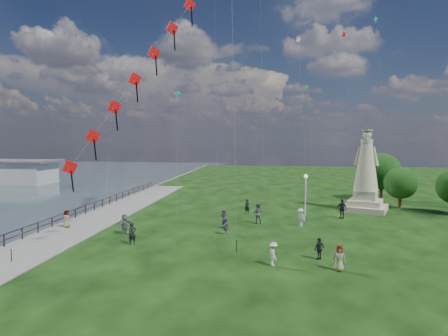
# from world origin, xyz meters

# --- Properties ---
(waterfront) EXTENTS (200.00, 200.00, 1.51)m
(waterfront) POSITION_xyz_m (-15.24, 8.99, -0.06)
(waterfront) COLOR #31404A
(waterfront) RESTS_ON ground
(statue) EXTENTS (5.67, 5.67, 8.89)m
(statue) POSITION_xyz_m (13.20, 19.94, 3.36)
(statue) COLOR tan
(statue) RESTS_ON ground
(lamppost) EXTENTS (0.40, 0.40, 4.30)m
(lamppost) POSITION_xyz_m (6.39, 16.23, 3.10)
(lamppost) COLOR silver
(lamppost) RESTS_ON ground
(tree_row) EXTENTS (8.98, 13.01, 6.14)m
(tree_row) POSITION_xyz_m (18.33, 24.04, 3.38)
(tree_row) COLOR #382314
(tree_row) RESTS_ON ground
(person_0) EXTENTS (0.72, 0.69, 1.66)m
(person_0) POSITION_xyz_m (-7.40, 3.98, 0.83)
(person_0) COLOR black
(person_0) RESTS_ON ground
(person_1) EXTENTS (0.97, 0.95, 1.73)m
(person_1) POSITION_xyz_m (-1.24, 9.76, 0.86)
(person_1) COLOR #595960
(person_1) RESTS_ON ground
(person_2) EXTENTS (0.76, 1.07, 1.49)m
(person_2) POSITION_xyz_m (3.02, 0.52, 0.75)
(person_2) COLOR silver
(person_2) RESTS_ON ground
(person_3) EXTENTS (0.93, 0.89, 1.46)m
(person_3) POSITION_xyz_m (6.00, 2.11, 0.73)
(person_3) COLOR black
(person_3) RESTS_ON ground
(person_4) EXTENTS (0.80, 0.55, 1.55)m
(person_4) POSITION_xyz_m (6.90, 0.06, 0.78)
(person_4) COLOR #595960
(person_4) RESTS_ON ground
(person_5) EXTENTS (1.06, 1.71, 1.71)m
(person_5) POSITION_xyz_m (-9.13, 6.83, 0.86)
(person_5) COLOR #595960
(person_5) RESTS_ON ground
(person_6) EXTENTS (0.66, 0.55, 1.55)m
(person_6) POSITION_xyz_m (0.39, 16.76, 0.78)
(person_6) COLOR black
(person_6) RESTS_ON ground
(person_7) EXTENTS (1.00, 0.68, 1.94)m
(person_7) POSITION_xyz_m (1.64, 12.19, 0.97)
(person_7) COLOR #595960
(person_7) RESTS_ON ground
(person_8) EXTENTS (1.12, 1.12, 1.61)m
(person_8) POSITION_xyz_m (5.56, 11.65, 0.81)
(person_8) COLOR silver
(person_8) RESTS_ON ground
(person_9) EXTENTS (1.23, 1.20, 1.94)m
(person_9) POSITION_xyz_m (9.90, 15.56, 0.97)
(person_9) COLOR black
(person_9) RESTS_ON ground
(person_10) EXTENTS (0.55, 0.80, 1.53)m
(person_10) POSITION_xyz_m (-15.00, 8.14, 0.77)
(person_10) COLOR #595960
(person_10) RESTS_ON ground
(person_11) EXTENTS (0.61, 1.40, 1.51)m
(person_11) POSITION_xyz_m (-0.84, 7.79, 0.75)
(person_11) COLOR #595960
(person_11) RESTS_ON ground
(red_kite_train) EXTENTS (10.19, 9.35, 19.15)m
(red_kite_train) POSITION_xyz_m (-7.38, 4.63, 11.92)
(red_kite_train) COLOR black
(red_kite_train) RESTS_ON ground
(small_kites) EXTENTS (31.36, 15.62, 33.67)m
(small_kites) POSITION_xyz_m (2.09, 22.68, 16.05)
(small_kites) COLOR teal
(small_kites) RESTS_ON ground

